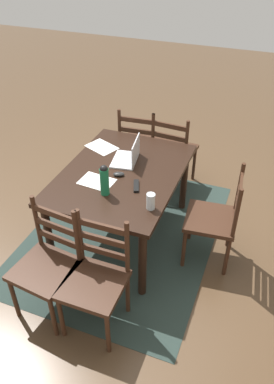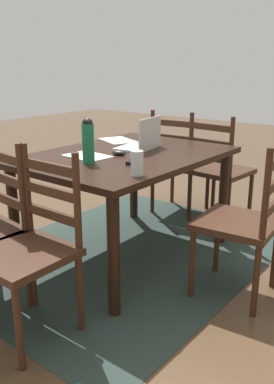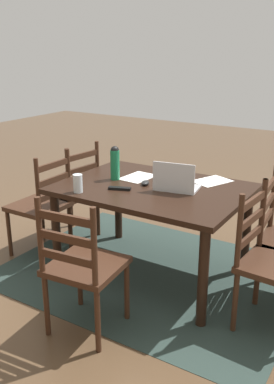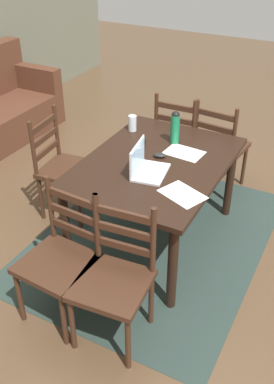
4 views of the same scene
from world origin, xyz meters
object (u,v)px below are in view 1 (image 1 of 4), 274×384
object	(u,v)px
water_bottle	(104,179)
chair_left_near	(140,145)
chair_right_near	(48,265)
chair_left_far	(174,151)
chair_right_far	(96,280)
computer_mouse	(118,174)
tv_remote	(136,186)
dining_table	(122,180)
drinking_glass	(151,201)
laptop	(129,156)
chair_far_head	(215,219)

from	to	relation	value
water_bottle	chair_left_near	bearing A→B (deg)	-171.65
chair_right_near	water_bottle	bearing A→B (deg)	162.90
chair_right_near	water_bottle	world-z (taller)	water_bottle
chair_left_far	chair_right_far	world-z (taller)	same
chair_left_near	computer_mouse	world-z (taller)	chair_left_near
chair_right_far	tv_remote	bearing A→B (deg)	-179.99
dining_table	chair_right_near	world-z (taller)	chair_right_near
chair_left_far	water_bottle	bearing A→B (deg)	-8.74
computer_mouse	dining_table	bearing A→B (deg)	157.33
drinking_glass	computer_mouse	xyz separation A→B (m)	(-0.33, -0.42, -0.05)
drinking_glass	laptop	bearing A→B (deg)	-144.71
chair_left_near	water_bottle	world-z (taller)	water_bottle
chair_left_near	chair_right_far	bearing A→B (deg)	11.59
chair_right_near	computer_mouse	size ratio (longest dim) A/B	9.50
chair_far_head	tv_remote	xyz separation A→B (m)	(0.18, -0.68, 0.30)
chair_left_far	laptop	xyz separation A→B (m)	(0.81, -0.21, 0.35)
drinking_glass	chair_left_near	bearing A→B (deg)	-156.11
dining_table	chair_left_far	xyz separation A→B (m)	(-1.00, 0.20, -0.20)
chair_right_near	computer_mouse	xyz separation A→B (m)	(-0.93, 0.20, 0.31)
chair_right_near	computer_mouse	distance (m)	1.00
dining_table	water_bottle	distance (m)	0.43
laptop	tv_remote	size ratio (longest dim) A/B	2.07
chair_left_far	chair_far_head	world-z (taller)	same
dining_table	tv_remote	distance (m)	0.29
dining_table	chair_left_far	distance (m)	1.04
computer_mouse	chair_left_far	bearing A→B (deg)	149.45
chair_right_near	tv_remote	distance (m)	0.97
chair_left_far	chair_right_far	bearing A→B (deg)	0.08
chair_right_far	computer_mouse	xyz separation A→B (m)	(-0.93, -0.21, 0.31)
computer_mouse	chair_right_far	bearing A→B (deg)	-6.78
tv_remote	chair_left_far	bearing A→B (deg)	69.00
chair_right_far	drinking_glass	bearing A→B (deg)	160.55
computer_mouse	tv_remote	size ratio (longest dim) A/B	0.59
chair_far_head	computer_mouse	bearing A→B (deg)	-85.19
dining_table	chair_right_far	xyz separation A→B (m)	(1.00, 0.21, -0.20)
chair_right_far	computer_mouse	distance (m)	1.00
drinking_glass	chair_right_near	bearing A→B (deg)	-46.06
chair_far_head	chair_left_near	world-z (taller)	same
chair_right_far	tv_remote	world-z (taller)	chair_right_far
chair_left_far	laptop	world-z (taller)	laptop
water_bottle	tv_remote	bearing A→B (deg)	130.87
laptop	chair_right_far	bearing A→B (deg)	10.00
chair_left_near	drinking_glass	size ratio (longest dim) A/B	6.94
chair_left_near	laptop	size ratio (longest dim) A/B	2.70
dining_table	water_bottle	bearing A→B (deg)	-0.73
chair_left_near	tv_remote	distance (m)	1.28
chair_left_far	tv_remote	bearing A→B (deg)	0.12
chair_left_far	chair_left_near	world-z (taller)	same
water_bottle	drinking_glass	world-z (taller)	water_bottle
chair_right_near	drinking_glass	distance (m)	0.93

